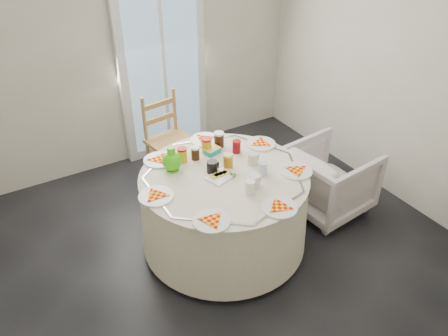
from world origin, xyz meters
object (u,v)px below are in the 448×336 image
armchair (330,174)px  table (224,210)px  wooden_chair (171,141)px  green_pitcher (171,156)px

armchair → table: bearing=80.3°
table → wooden_chair: size_ratio=1.48×
armchair → green_pitcher: size_ratio=3.54×
table → wooden_chair: wooden_chair is taller
table → green_pitcher: bearing=138.7°
table → green_pitcher: (-0.32, 0.28, 0.49)m
armchair → green_pitcher: (-1.45, 0.36, 0.48)m
wooden_chair → green_pitcher: size_ratio=4.62×
table → wooden_chair: (0.05, 1.15, 0.09)m
green_pitcher → armchair: bearing=1.0°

